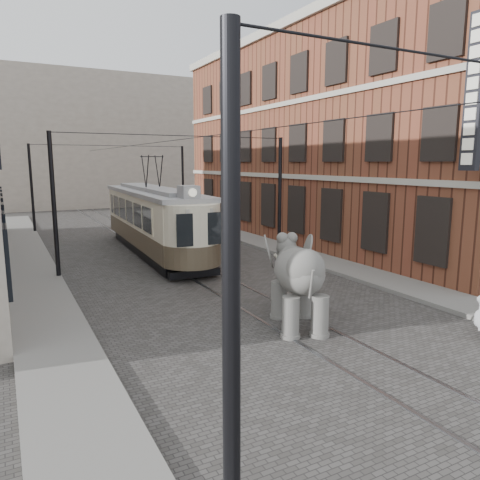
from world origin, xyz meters
TOP-DOWN VIEW (x-y plane):
  - ground at (0.00, 0.00)m, footprint 120.00×120.00m
  - tram_rails at (0.00, 0.00)m, footprint 1.54×80.00m
  - sidewalk_right at (6.00, 0.00)m, footprint 2.00×60.00m
  - sidewalk_left at (-6.50, 0.00)m, footprint 2.00×60.00m
  - brick_building at (11.00, 9.00)m, footprint 8.00×26.00m
  - distant_block at (0.00, 40.00)m, footprint 28.00×10.00m
  - catenary at (-0.20, 5.00)m, footprint 11.00×30.20m
  - tram at (-0.39, 9.54)m, footprint 3.20×12.98m
  - elephant at (-0.00, -3.19)m, footprint 3.69×4.77m

SIDE VIEW (x-z plane):
  - ground at x=0.00m, z-range 0.00..0.00m
  - tram_rails at x=0.00m, z-range 0.00..0.02m
  - sidewalk_right at x=6.00m, z-range 0.00..0.15m
  - sidewalk_left at x=-6.50m, z-range 0.00..0.15m
  - elephant at x=0.00m, z-range 0.00..2.58m
  - tram at x=-0.39m, z-range 0.00..5.11m
  - catenary at x=-0.20m, z-range 0.00..6.00m
  - brick_building at x=11.00m, z-range 0.00..12.00m
  - distant_block at x=0.00m, z-range 0.00..14.00m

